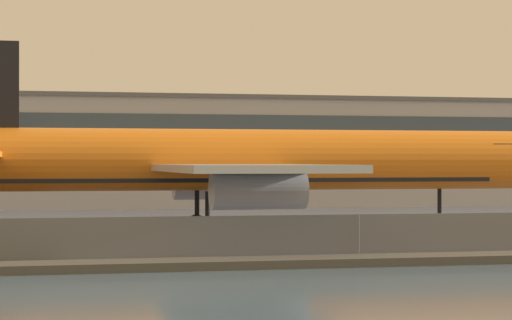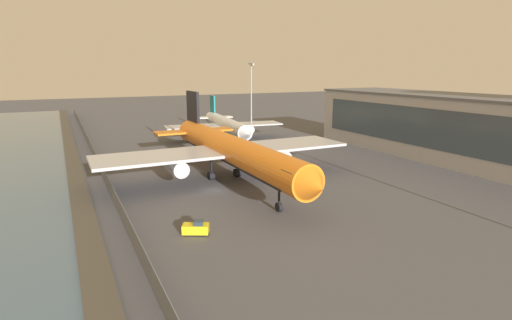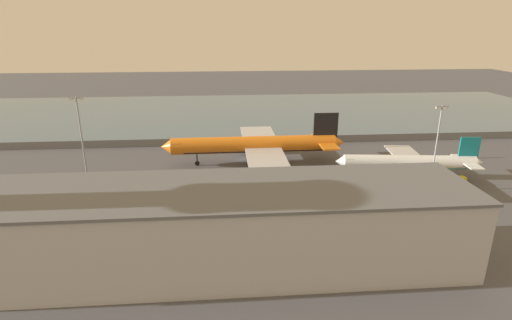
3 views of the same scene
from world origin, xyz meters
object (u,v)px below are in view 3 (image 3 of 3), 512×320
(passenger_jet_white_teal, at_px, (411,163))
(apron_light_mast_apron_west, at_px, (436,145))
(apron_light_mast_apron_east, at_px, (83,146))
(ops_van, at_px, (455,181))
(cargo_jet_orange, at_px, (257,145))
(baggage_tug, at_px, (192,150))

(passenger_jet_white_teal, xyz_separation_m, apron_light_mast_apron_west, (-1.31, 8.89, 7.72))
(apron_light_mast_apron_east, bearing_deg, ops_van, -178.29)
(cargo_jet_orange, distance_m, passenger_jet_white_teal, 43.56)
(passenger_jet_white_teal, relative_size, ops_van, 7.64)
(ops_van, relative_size, apron_light_mast_apron_west, 0.24)
(passenger_jet_white_teal, relative_size, baggage_tug, 11.15)
(cargo_jet_orange, relative_size, passenger_jet_white_teal, 1.38)
(cargo_jet_orange, bearing_deg, apron_light_mast_apron_west, 149.75)
(baggage_tug, distance_m, apron_light_mast_apron_east, 44.80)
(ops_van, distance_m, apron_light_mast_apron_east, 93.22)
(apron_light_mast_apron_east, bearing_deg, apron_light_mast_apron_west, 179.73)
(cargo_jet_orange, distance_m, baggage_tug, 24.80)
(cargo_jet_orange, relative_size, ops_van, 10.52)
(passenger_jet_white_teal, bearing_deg, cargo_jet_orange, -20.98)
(ops_van, bearing_deg, baggage_tug, -25.86)
(apron_light_mast_apron_west, relative_size, apron_light_mast_apron_east, 0.88)
(cargo_jet_orange, xyz_separation_m, passenger_jet_white_teal, (-40.65, 15.59, -1.31))
(baggage_tug, distance_m, ops_van, 78.85)
(passenger_jet_white_teal, height_order, baggage_tug, passenger_jet_white_teal)
(baggage_tug, relative_size, apron_light_mast_apron_west, 0.16)
(passenger_jet_white_teal, bearing_deg, apron_light_mast_apron_east, 5.88)
(baggage_tug, height_order, apron_light_mast_apron_west, apron_light_mast_apron_west)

